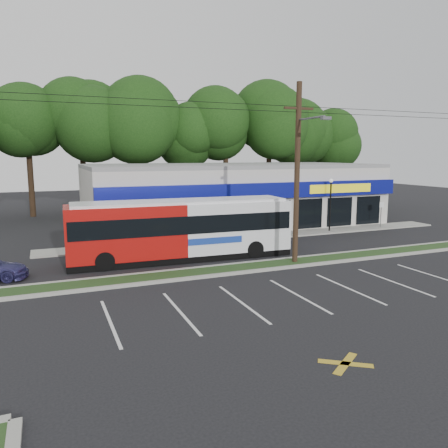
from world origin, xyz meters
TOP-DOWN VIEW (x-y plane):
  - ground at (0.00, 0.00)m, footprint 120.00×120.00m
  - grass_strip at (0.00, 1.00)m, footprint 40.00×1.60m
  - curb_south at (0.00, 0.15)m, footprint 40.00×0.25m
  - curb_north at (0.00, 1.85)m, footprint 40.00×0.25m
  - sidewalk at (5.00, 9.00)m, footprint 32.00×2.20m
  - strip_mall at (5.50, 15.91)m, footprint 25.00×12.55m
  - utility_pole at (2.83, 0.93)m, footprint 50.00×2.77m
  - lamp_post at (11.00, 8.80)m, footprint 0.30×0.30m
  - sign_post at (16.00, 8.57)m, footprint 0.45×0.10m
  - tree_line at (4.00, 26.00)m, footprint 46.76×6.76m
  - metrobus at (-2.60, 4.50)m, footprint 13.17×3.30m
  - car_dark at (4.65, 8.35)m, footprint 4.72×2.46m
  - pedestrian_a at (3.92, 6.00)m, footprint 0.85×0.74m
  - pedestrian_b at (6.42, 8.50)m, footprint 0.99×0.81m

SIDE VIEW (x-z plane):
  - ground at x=0.00m, z-range 0.00..0.00m
  - sidewalk at x=5.00m, z-range 0.00..0.10m
  - grass_strip at x=0.00m, z-range 0.00..0.12m
  - curb_south at x=0.00m, z-range 0.00..0.14m
  - curb_north at x=0.00m, z-range 0.00..0.14m
  - car_dark at x=4.65m, z-range 0.00..1.53m
  - pedestrian_b at x=6.42m, z-range 0.00..1.89m
  - pedestrian_a at x=3.92m, z-range 0.00..1.96m
  - sign_post at x=16.00m, z-range 0.44..2.67m
  - metrobus at x=-2.60m, z-range 0.11..3.62m
  - strip_mall at x=5.50m, z-range 0.00..5.30m
  - lamp_post at x=11.00m, z-range 0.55..4.80m
  - utility_pole at x=2.83m, z-range 0.41..10.41m
  - tree_line at x=4.00m, z-range 2.50..14.33m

